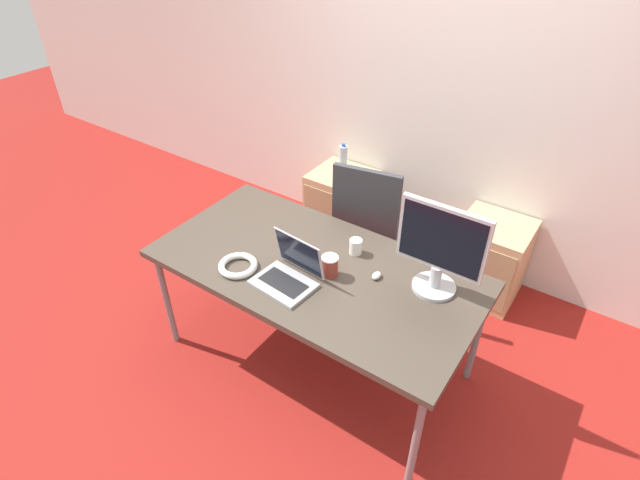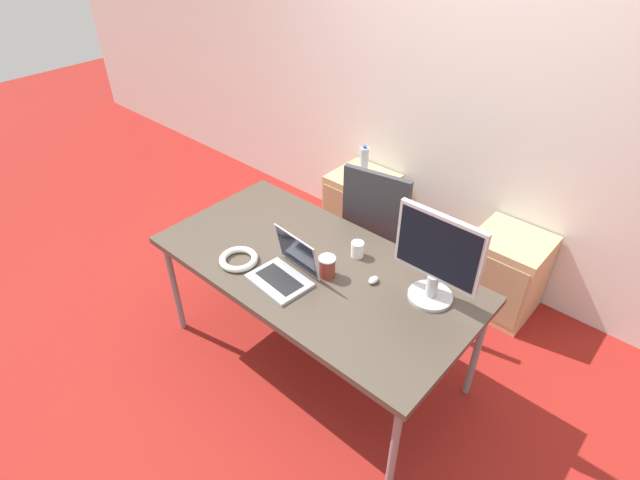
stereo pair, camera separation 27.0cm
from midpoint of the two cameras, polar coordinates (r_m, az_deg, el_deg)
The scene contains 13 objects.
ground_plane at distance 3.30m, azimuth -2.88°, elevation -13.29°, with size 14.00×14.00×0.00m, color maroon.
wall_back at distance 3.63m, azimuth 11.25°, elevation 16.19°, with size 10.00×0.05×2.60m.
desk at distance 2.80m, azimuth -3.32°, elevation -3.77°, with size 1.83×0.93×0.76m.
office_chair at distance 3.54m, azimuth 3.72°, elevation -0.35°, with size 0.56×0.60×1.08m.
cabinet_left at distance 4.13m, azimuth 0.60°, elevation 3.89°, with size 0.47×0.45×0.59m.
cabinet_right at distance 3.71m, azimuth 16.82°, elevation -2.18°, with size 0.47×0.45×0.59m.
water_bottle at distance 3.92m, azimuth 0.66°, elevation 9.07°, with size 0.07×0.07×0.26m.
laptop_center at distance 2.65m, azimuth -6.53°, elevation -3.94°, with size 0.34×0.30×0.25m.
monitor at distance 2.50m, azimuth 10.63°, elevation -1.14°, with size 0.45×0.23×0.50m.
mouse at distance 2.68m, azimuth 3.62°, elevation -4.19°, with size 0.04×0.07×0.03m.
coffee_cup_white at distance 2.83m, azimuth 1.38°, elevation -0.85°, with size 0.07×0.07×0.09m.
coffee_cup_brown at distance 2.67m, azimuth -1.76°, elevation -3.11°, with size 0.09×0.09×0.12m.
cable_coil at distance 2.80m, azimuth -12.11°, elevation -2.99°, with size 0.22×0.22×0.04m.
Camera 1 is at (1.24, -1.75, 2.52)m, focal length 28.00 mm.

